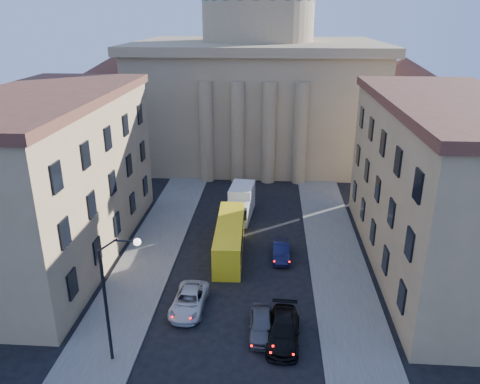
# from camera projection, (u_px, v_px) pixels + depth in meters

# --- Properties ---
(sidewalk_left) EXTENTS (5.00, 60.00, 0.15)m
(sidewalk_left) POSITION_uv_depth(u_px,v_px,m) (139.00, 277.00, 39.48)
(sidewalk_left) COLOR #5B5953
(sidewalk_left) RESTS_ON ground
(sidewalk_right) EXTENTS (5.00, 60.00, 0.15)m
(sidewalk_right) POSITION_uv_depth(u_px,v_px,m) (343.00, 284.00, 38.38)
(sidewalk_right) COLOR #5B5953
(sidewalk_right) RESTS_ON ground
(church) EXTENTS (68.02, 28.76, 36.60)m
(church) POSITION_uv_depth(u_px,v_px,m) (257.00, 77.00, 69.56)
(church) COLOR #907C59
(church) RESTS_ON ground
(building_left) EXTENTS (11.60, 26.60, 14.70)m
(building_left) POSITION_uv_depth(u_px,v_px,m) (50.00, 177.00, 41.11)
(building_left) COLOR tan
(building_left) RESTS_ON ground
(building_right) EXTENTS (11.60, 26.60, 14.70)m
(building_right) POSITION_uv_depth(u_px,v_px,m) (446.00, 186.00, 38.91)
(building_right) COLOR tan
(building_right) RESTS_ON ground
(street_lamp) EXTENTS (2.62, 0.44, 8.83)m
(street_lamp) POSITION_uv_depth(u_px,v_px,m) (113.00, 290.00, 28.20)
(street_lamp) COLOR black
(street_lamp) RESTS_ON ground
(car_left_mid) EXTENTS (2.60, 5.24, 1.43)m
(car_left_mid) POSITION_uv_depth(u_px,v_px,m) (189.00, 301.00, 35.08)
(car_left_mid) COLOR silver
(car_left_mid) RESTS_ON ground
(car_right_mid) EXTENTS (2.45, 5.44, 1.55)m
(car_right_mid) POSITION_uv_depth(u_px,v_px,m) (283.00, 330.00, 31.72)
(car_right_mid) COLOR black
(car_right_mid) RESTS_ON ground
(car_right_far) EXTENTS (1.96, 4.46, 1.49)m
(car_right_far) POSITION_uv_depth(u_px,v_px,m) (261.00, 324.00, 32.37)
(car_right_far) COLOR #4E4E53
(car_right_far) RESTS_ON ground
(car_right_distant) EXTENTS (1.53, 4.31, 1.42)m
(car_right_distant) POSITION_uv_depth(u_px,v_px,m) (281.00, 251.00, 42.43)
(car_right_distant) COLOR black
(car_right_distant) RESTS_ON ground
(city_bus) EXTENTS (2.73, 10.52, 2.95)m
(city_bus) POSITION_uv_depth(u_px,v_px,m) (230.00, 237.00, 43.11)
(city_bus) COLOR yellow
(city_bus) RESTS_ON ground
(box_truck) EXTENTS (2.87, 6.18, 3.30)m
(box_truck) POSITION_uv_depth(u_px,v_px,m) (241.00, 203.00, 50.76)
(box_truck) COLOR silver
(box_truck) RESTS_ON ground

